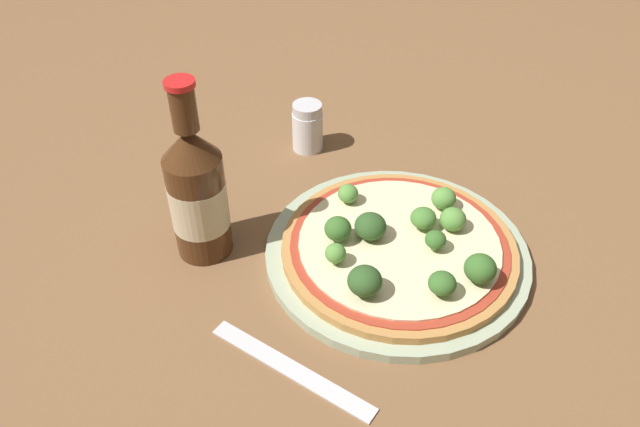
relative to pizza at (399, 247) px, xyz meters
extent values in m
plane|color=brown|center=(0.02, 0.02, -0.02)|extent=(3.00, 3.00, 0.00)
cylinder|color=#A3B293|center=(0.00, 0.00, -0.01)|extent=(0.30, 0.30, 0.01)
cylinder|color=#B77F42|center=(0.00, 0.00, 0.00)|extent=(0.26, 0.26, 0.01)
cylinder|color=#A83823|center=(0.00, 0.00, 0.00)|extent=(0.24, 0.24, 0.00)
cylinder|color=beige|center=(0.00, 0.00, 0.01)|extent=(0.22, 0.22, 0.00)
cylinder|color=#7A9E5B|center=(0.02, -0.04, 0.01)|extent=(0.01, 0.01, 0.01)
ellipsoid|color=#386628|center=(0.02, -0.04, 0.02)|extent=(0.02, 0.02, 0.02)
cylinder|color=#7A9E5B|center=(0.06, -0.03, 0.01)|extent=(0.01, 0.01, 0.01)
ellipsoid|color=#568E3D|center=(0.06, -0.03, 0.02)|extent=(0.03, 0.03, 0.03)
cylinder|color=#7A9E5B|center=(-0.07, 0.03, 0.01)|extent=(0.01, 0.01, 0.01)
ellipsoid|color=#568E3D|center=(-0.07, 0.03, 0.02)|extent=(0.02, 0.02, 0.02)
cylinder|color=#7A9E5B|center=(-0.02, 0.03, 0.01)|extent=(0.01, 0.01, 0.01)
ellipsoid|color=#2D5123|center=(-0.02, 0.03, 0.02)|extent=(0.04, 0.04, 0.03)
cylinder|color=#7A9E5B|center=(0.01, -0.10, 0.01)|extent=(0.01, 0.01, 0.01)
ellipsoid|color=#386628|center=(0.01, -0.10, 0.02)|extent=(0.03, 0.03, 0.03)
cylinder|color=#7A9E5B|center=(0.04, -0.01, 0.01)|extent=(0.01, 0.01, 0.01)
ellipsoid|color=#477A33|center=(0.04, -0.01, 0.02)|extent=(0.03, 0.03, 0.02)
cylinder|color=#7A9E5B|center=(-0.09, -0.02, 0.01)|extent=(0.01, 0.01, 0.01)
ellipsoid|color=#2D5123|center=(-0.09, -0.02, 0.03)|extent=(0.04, 0.04, 0.03)
cylinder|color=#7A9E5B|center=(-0.04, 0.05, 0.01)|extent=(0.01, 0.01, 0.01)
ellipsoid|color=#386628|center=(-0.04, 0.05, 0.02)|extent=(0.03, 0.03, 0.03)
cylinder|color=#7A9E5B|center=(0.08, 0.00, 0.01)|extent=(0.01, 0.01, 0.01)
ellipsoid|color=#568E3D|center=(0.08, 0.00, 0.02)|extent=(0.03, 0.03, 0.03)
cylinder|color=#7A9E5B|center=(-0.04, -0.08, 0.01)|extent=(0.01, 0.01, 0.01)
ellipsoid|color=#386628|center=(-0.04, -0.08, 0.02)|extent=(0.03, 0.03, 0.02)
cylinder|color=#7A9E5B|center=(0.02, 0.09, 0.01)|extent=(0.01, 0.01, 0.01)
ellipsoid|color=#568E3D|center=(0.02, 0.09, 0.02)|extent=(0.02, 0.02, 0.02)
cylinder|color=#472814|center=(-0.13, 0.18, 0.04)|extent=(0.06, 0.06, 0.13)
cylinder|color=#C6B793|center=(-0.13, 0.18, 0.05)|extent=(0.06, 0.06, 0.06)
cone|color=#472814|center=(-0.13, 0.18, 0.12)|extent=(0.06, 0.06, 0.04)
cylinder|color=#472814|center=(-0.13, 0.18, 0.17)|extent=(0.03, 0.03, 0.05)
cylinder|color=red|center=(-0.13, 0.18, 0.19)|extent=(0.03, 0.03, 0.01)
cylinder|color=silver|center=(0.10, 0.23, 0.01)|extent=(0.04, 0.04, 0.06)
cylinder|color=silver|center=(0.10, 0.23, 0.04)|extent=(0.04, 0.04, 0.01)
cube|color=silver|center=(-0.19, -0.01, -0.02)|extent=(0.04, 0.18, 0.00)
camera|label=1|loc=(-0.44, -0.27, 0.48)|focal=35.00mm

